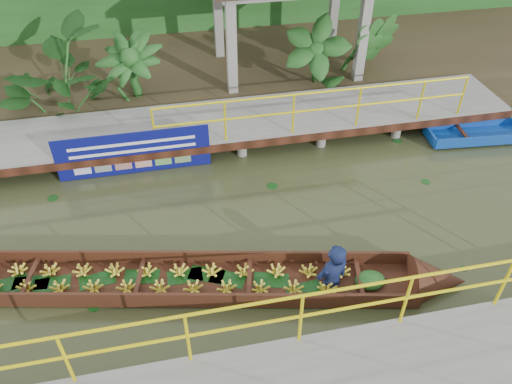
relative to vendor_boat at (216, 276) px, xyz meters
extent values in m
plane|color=#34371B|center=(0.20, 1.25, -0.26)|extent=(80.00, 80.00, 0.00)
cube|color=#302518|center=(0.20, 8.75, -0.04)|extent=(30.00, 8.00, 0.45)
cube|color=slate|center=(0.20, 4.75, 0.24)|extent=(16.00, 2.00, 0.15)
cube|color=black|center=(0.20, 3.75, 0.16)|extent=(16.00, 0.12, 0.18)
cylinder|color=yellow|center=(2.95, 3.80, 1.31)|extent=(7.50, 0.05, 0.05)
cylinder|color=yellow|center=(2.95, 3.80, 0.86)|extent=(7.50, 0.05, 0.05)
cylinder|color=yellow|center=(2.95, 3.80, 0.81)|extent=(0.05, 0.05, 1.00)
cylinder|color=slate|center=(-3.80, 3.95, -0.04)|extent=(0.24, 0.24, 0.55)
cylinder|color=slate|center=(-3.80, 5.55, -0.04)|extent=(0.24, 0.24, 0.55)
cylinder|color=slate|center=(-1.80, 3.95, -0.04)|extent=(0.24, 0.24, 0.55)
cylinder|color=slate|center=(-1.80, 5.55, -0.04)|extent=(0.24, 0.24, 0.55)
cylinder|color=slate|center=(0.20, 3.95, -0.04)|extent=(0.24, 0.24, 0.55)
cylinder|color=slate|center=(0.20, 5.55, -0.04)|extent=(0.24, 0.24, 0.55)
cylinder|color=slate|center=(2.20, 3.95, -0.04)|extent=(0.24, 0.24, 0.55)
cylinder|color=slate|center=(2.20, 5.55, -0.04)|extent=(0.24, 0.24, 0.55)
cylinder|color=slate|center=(4.20, 3.95, -0.04)|extent=(0.24, 0.24, 0.55)
cylinder|color=slate|center=(4.20, 5.55, -0.04)|extent=(0.24, 0.24, 0.55)
cylinder|color=slate|center=(6.20, 3.95, -0.04)|extent=(0.24, 0.24, 0.55)
cylinder|color=slate|center=(6.20, 5.55, -0.04)|extent=(0.24, 0.24, 0.55)
cylinder|color=slate|center=(0.20, 3.95, -0.04)|extent=(0.24, 0.24, 0.55)
cylinder|color=yellow|center=(1.20, -1.80, 1.39)|extent=(10.00, 0.05, 0.05)
cylinder|color=yellow|center=(1.20, -1.80, 0.94)|extent=(10.00, 0.05, 0.05)
cylinder|color=yellow|center=(1.20, -1.80, 0.89)|extent=(0.05, 0.05, 1.00)
cube|color=slate|center=(1.40, 6.35, 1.34)|extent=(0.25, 0.25, 2.80)
cube|color=slate|center=(5.00, 6.35, 1.34)|extent=(0.25, 0.25, 2.80)
cube|color=slate|center=(1.40, 8.75, 1.34)|extent=(0.25, 0.25, 2.80)
cube|color=slate|center=(5.00, 8.75, 1.34)|extent=(0.25, 0.25, 2.80)
cube|color=#321A0D|center=(-0.38, 0.08, -0.20)|extent=(7.85, 2.58, 0.06)
cube|color=#321A0D|center=(-0.27, 0.56, -0.07)|extent=(7.66, 1.68, 0.33)
cube|color=#321A0D|center=(-0.48, -0.40, -0.07)|extent=(7.66, 1.68, 0.33)
cone|color=#321A0D|center=(3.88, -0.82, -0.12)|extent=(1.15, 1.12, 0.94)
ellipsoid|color=#184516|center=(2.68, -0.57, -0.10)|extent=(0.62, 0.53, 0.25)
imported|color=#111A3E|center=(2.01, -0.43, 0.73)|extent=(0.74, 0.58, 1.81)
cube|color=#0E3C9B|center=(7.18, 3.41, -0.17)|extent=(2.63, 0.99, 0.09)
cube|color=#0E3C9B|center=(7.22, 3.79, -0.07)|extent=(2.56, 0.28, 0.26)
cube|color=#0E3C9B|center=(7.15, 3.02, -0.07)|extent=(2.56, 0.28, 0.26)
cube|color=#0E3C9B|center=(5.90, 3.52, -0.07)|extent=(0.12, 0.77, 0.26)
cube|color=black|center=(6.76, 3.44, -0.04)|extent=(0.15, 0.77, 0.04)
cube|color=navy|center=(-1.32, 3.73, 0.29)|extent=(3.44, 0.03, 1.08)
cube|color=white|center=(-1.32, 3.71, 0.56)|extent=(2.80, 0.01, 0.07)
cube|color=white|center=(-1.32, 3.71, 0.36)|extent=(2.80, 0.01, 0.07)
imported|color=#184516|center=(-3.26, 6.55, 1.21)|extent=(1.63, 1.63, 2.03)
imported|color=#184516|center=(-1.26, 6.55, 1.21)|extent=(1.63, 1.63, 2.03)
imported|color=#184516|center=(3.74, 6.55, 1.21)|extent=(1.63, 1.63, 2.03)
imported|color=#184516|center=(5.24, 6.55, 1.21)|extent=(1.63, 1.63, 2.03)
camera|label=1|loc=(-0.50, -5.90, 6.74)|focal=35.00mm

